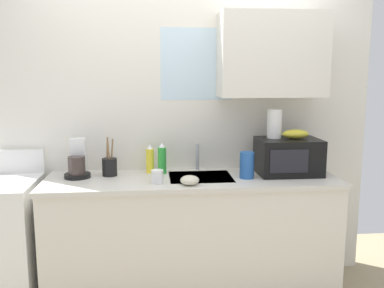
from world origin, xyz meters
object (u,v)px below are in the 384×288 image
dish_soap_bottle_yellow (150,159)px  mug_white (157,177)px  microwave (288,156)px  cereal_canister (247,165)px  banana_bunch (296,134)px  dish_soap_bottle_green (162,159)px  utensil_crock (110,166)px  coffee_maker (78,163)px  small_bowl (190,180)px  paper_towel_roll (274,124)px

dish_soap_bottle_yellow → mug_white: 0.34m
microwave → cereal_canister: microwave is taller
banana_bunch → dish_soap_bottle_green: 1.02m
microwave → dish_soap_bottle_yellow: microwave is taller
dish_soap_bottle_green → cereal_canister: 0.64m
dish_soap_bottle_green → utensil_crock: size_ratio=0.81×
banana_bunch → mug_white: size_ratio=2.11×
coffee_maker → mug_white: bearing=-23.1°
coffee_maker → small_bowl: bearing=-21.0°
banana_bunch → dish_soap_bottle_yellow: bearing=172.8°
banana_bunch → mug_white: banana_bunch is taller
coffee_maker → utensil_crock: 0.23m
cereal_canister → utensil_crock: size_ratio=0.66×
paper_towel_roll → coffee_maker: paper_towel_roll is taller
coffee_maker → dish_soap_bottle_yellow: size_ratio=1.26×
dish_soap_bottle_yellow → mug_white: dish_soap_bottle_yellow is taller
microwave → paper_towel_roll: 0.27m
coffee_maker → utensil_crock: (0.23, 0.01, -0.03)m
coffee_maker → utensil_crock: bearing=2.9°
coffee_maker → dish_soap_bottle_yellow: bearing=8.5°
microwave → dish_soap_bottle_green: bearing=173.7°
cereal_canister → utensil_crock: bearing=170.4°
microwave → coffee_maker: (-1.57, 0.06, -0.03)m
banana_bunch → small_bowl: size_ratio=1.54×
microwave → utensil_crock: 1.34m
paper_towel_roll → microwave: bearing=-27.4°
coffee_maker → paper_towel_roll: bearing=-0.3°
paper_towel_roll → dish_soap_bottle_green: 0.89m
banana_bunch → coffee_maker: banana_bunch is taller
paper_towel_roll → coffee_maker: bearing=179.7°
mug_white → dish_soap_bottle_yellow: bearing=98.9°
cereal_canister → paper_towel_roll: bearing=32.0°
banana_bunch → dish_soap_bottle_yellow: (-1.09, 0.14, -0.20)m
utensil_crock → dish_soap_bottle_yellow: bearing=12.7°
dish_soap_bottle_yellow → utensil_crock: 0.31m
paper_towel_roll → dish_soap_bottle_green: bearing=176.4°
cereal_canister → utensil_crock: utensil_crock is taller
utensil_crock → small_bowl: (0.57, -0.32, -0.04)m
small_bowl → coffee_maker: bearing=159.0°
utensil_crock → small_bowl: size_ratio=2.25×
cereal_canister → utensil_crock: 1.02m
coffee_maker → dish_soap_bottle_green: coffee_maker is taller
paper_towel_roll → cereal_canister: (-0.24, -0.15, -0.28)m
paper_towel_roll → dish_soap_bottle_yellow: bearing=174.7°
banana_bunch → utensil_crock: banana_bunch is taller
dish_soap_bottle_yellow → small_bowl: dish_soap_bottle_yellow is taller
paper_towel_roll → small_bowl: size_ratio=1.69×
utensil_crock → mug_white: bearing=-36.5°
banana_bunch → utensil_crock: size_ratio=0.68×
dish_soap_bottle_green → small_bowl: 0.40m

